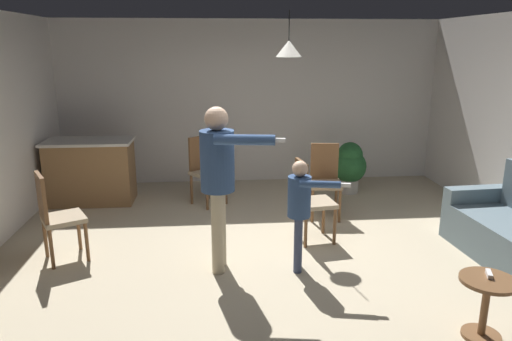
{
  "coord_description": "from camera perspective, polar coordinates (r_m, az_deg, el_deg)",
  "views": [
    {
      "loc": [
        -0.61,
        -4.77,
        2.31
      ],
      "look_at": [
        -0.18,
        0.07,
        1.0
      ],
      "focal_mm": 33.16,
      "sensor_mm": 36.0,
      "label": 1
    }
  ],
  "objects": [
    {
      "name": "person_adult",
      "position": [
        4.75,
        -4.49,
        -0.13
      ],
      "size": [
        0.81,
        0.58,
        1.72
      ],
      "rotation": [
        0.0,
        0.0,
        -1.72
      ],
      "color": "tan",
      "rests_on": "ground"
    },
    {
      "name": "dining_chair_near_wall",
      "position": [
        5.63,
        6.52,
        -3.27
      ],
      "size": [
        0.48,
        0.48,
        1.0
      ],
      "rotation": [
        0.0,
        0.0,
        4.86
      ],
      "color": "brown",
      "rests_on": "ground"
    },
    {
      "name": "dining_chair_centre_back",
      "position": [
        6.49,
        8.3,
        -0.87
      ],
      "size": [
        0.47,
        0.47,
        1.0
      ],
      "rotation": [
        0.0,
        0.0,
        3.03
      ],
      "color": "brown",
      "rests_on": "ground"
    },
    {
      "name": "kitchen_counter",
      "position": [
        7.42,
        -19.27,
        -0.09
      ],
      "size": [
        1.26,
        0.66,
        0.95
      ],
      "color": "olive",
      "rests_on": "ground"
    },
    {
      "name": "ground",
      "position": [
        5.34,
        2.03,
        -10.58
      ],
      "size": [
        7.68,
        7.68,
        0.0
      ],
      "primitive_type": "plane",
      "color": "beige"
    },
    {
      "name": "potted_plant_corner",
      "position": [
        7.62,
        11.21,
        0.65
      ],
      "size": [
        0.53,
        0.53,
        0.82
      ],
      "color": "#B7B2AD",
      "rests_on": "ground"
    },
    {
      "name": "person_child",
      "position": [
        4.84,
        5.36,
        -4.0
      ],
      "size": [
        0.58,
        0.42,
        1.18
      ],
      "rotation": [
        0.0,
        0.0,
        -1.77
      ],
      "color": "#384260",
      "rests_on": "ground"
    },
    {
      "name": "dining_chair_spare",
      "position": [
        6.99,
        -6.18,
        0.35
      ],
      "size": [
        0.59,
        0.59,
        1.0
      ],
      "rotation": [
        0.0,
        0.0,
        3.84
      ],
      "color": "brown",
      "rests_on": "ground"
    },
    {
      "name": "spare_remote_on_table",
      "position": [
        4.27,
        26.29,
        -11.13
      ],
      "size": [
        0.08,
        0.13,
        0.04
      ],
      "primitive_type": "cube",
      "rotation": [
        0.0,
        0.0,
        2.77
      ],
      "color": "white",
      "rests_on": "side_table_by_couch"
    },
    {
      "name": "side_table_by_couch",
      "position": [
        4.31,
        25.96,
        -13.96
      ],
      "size": [
        0.44,
        0.44,
        0.52
      ],
      "color": "brown",
      "rests_on": "ground"
    },
    {
      "name": "dining_chair_by_counter",
      "position": [
        5.52,
        -23.04,
        -4.81
      ],
      "size": [
        0.57,
        0.57,
        1.0
      ],
      "rotation": [
        0.0,
        0.0,
        5.2
      ],
      "color": "brown",
      "rests_on": "ground"
    },
    {
      "name": "wall_back",
      "position": [
        8.05,
        -0.7,
        8.22
      ],
      "size": [
        6.4,
        0.1,
        2.7
      ],
      "primitive_type": "cube",
      "color": "silver",
      "rests_on": "ground"
    },
    {
      "name": "ceiling_light_pendant",
      "position": [
        5.97,
        3.98,
        14.47
      ],
      "size": [
        0.32,
        0.32,
        0.55
      ],
      "color": "silver"
    }
  ]
}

